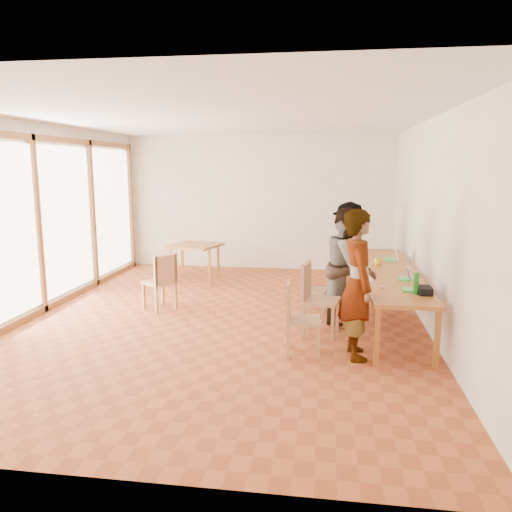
{
  "coord_description": "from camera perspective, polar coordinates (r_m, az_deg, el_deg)",
  "views": [
    {
      "loc": [
        1.55,
        -7.2,
        2.32
      ],
      "look_at": [
        0.59,
        -0.53,
        1.1
      ],
      "focal_mm": 35.0,
      "sensor_mm": 36.0,
      "label": 1
    }
  ],
  "objects": [
    {
      "name": "ground",
      "position": [
        7.72,
        -3.81,
        -7.25
      ],
      "size": [
        8.0,
        8.0,
        0.0
      ],
      "primitive_type": "plane",
      "color": "#AF532A",
      "rests_on": "ground"
    },
    {
      "name": "wall_back",
      "position": [
        11.34,
        0.31,
        6.11
      ],
      "size": [
        6.0,
        0.1,
        3.0
      ],
      "primitive_type": "cube",
      "color": "white",
      "rests_on": "ground"
    },
    {
      "name": "wall_front",
      "position": [
        3.65,
        -17.22,
        -3.2
      ],
      "size": [
        6.0,
        0.1,
        3.0
      ],
      "primitive_type": "cube",
      "color": "white",
      "rests_on": "ground"
    },
    {
      "name": "wall_right",
      "position": [
        7.39,
        19.49,
        3.3
      ],
      "size": [
        0.1,
        8.0,
        3.0
      ],
      "primitive_type": "cube",
      "color": "white",
      "rests_on": "ground"
    },
    {
      "name": "window_wall",
      "position": [
        8.53,
        -23.81,
        3.87
      ],
      "size": [
        0.1,
        8.0,
        3.0
      ],
      "primitive_type": "cube",
      "color": "white",
      "rests_on": "ground"
    },
    {
      "name": "ceiling",
      "position": [
        7.4,
        -4.09,
        15.66
      ],
      "size": [
        6.0,
        8.0,
        0.04
      ],
      "primitive_type": "cube",
      "color": "white",
      "rests_on": "wall_back"
    },
    {
      "name": "communal_table",
      "position": [
        7.9,
        14.93,
        -1.92
      ],
      "size": [
        0.8,
        4.0,
        0.75
      ],
      "color": "#AB7126",
      "rests_on": "ground"
    },
    {
      "name": "side_table",
      "position": [
        10.22,
        -6.97,
        0.89
      ],
      "size": [
        0.9,
        0.9,
        0.75
      ],
      "rotation": [
        0.0,
        0.0,
        -0.27
      ],
      "color": "#AB7126",
      "rests_on": "ground"
    },
    {
      "name": "chair_near",
      "position": [
        6.22,
        4.54,
        -6.25
      ],
      "size": [
        0.44,
        0.44,
        0.48
      ],
      "rotation": [
        0.0,
        0.0,
        0.05
      ],
      "color": "tan",
      "rests_on": "ground"
    },
    {
      "name": "chair_mid",
      "position": [
        6.95,
        6.56,
        -3.94
      ],
      "size": [
        0.55,
        0.55,
        0.54
      ],
      "rotation": [
        0.0,
        0.0,
        -0.17
      ],
      "color": "tan",
      "rests_on": "ground"
    },
    {
      "name": "chair_far",
      "position": [
        7.92,
        6.1,
        -3.1
      ],
      "size": [
        0.44,
        0.44,
        0.43
      ],
      "rotation": [
        0.0,
        0.0,
        -0.16
      ],
      "color": "tan",
      "rests_on": "ground"
    },
    {
      "name": "chair_empty",
      "position": [
        9.95,
        9.53,
        0.02
      ],
      "size": [
        0.55,
        0.55,
        0.5
      ],
      "rotation": [
        0.0,
        0.0,
        -0.32
      ],
      "color": "tan",
      "rests_on": "ground"
    },
    {
      "name": "chair_spare",
      "position": [
        8.21,
        -10.63,
        -2.24
      ],
      "size": [
        0.61,
        0.61,
        0.49
      ],
      "rotation": [
        0.0,
        0.0,
        2.5
      ],
      "color": "tan",
      "rests_on": "ground"
    },
    {
      "name": "person_near",
      "position": [
        6.14,
        11.59,
        -3.2
      ],
      "size": [
        0.53,
        0.72,
        1.83
      ],
      "primitive_type": "imported",
      "rotation": [
        0.0,
        0.0,
        1.72
      ],
      "color": "gray",
      "rests_on": "ground"
    },
    {
      "name": "person_mid",
      "position": [
        7.53,
        10.41,
        -1.09
      ],
      "size": [
        0.85,
        0.98,
        1.72
      ],
      "primitive_type": "imported",
      "rotation": [
        0.0,
        0.0,
        1.3
      ],
      "color": "gray",
      "rests_on": "ground"
    },
    {
      "name": "person_far",
      "position": [
        9.45,
        10.54,
        1.04
      ],
      "size": [
        0.73,
        1.14,
        1.67
      ],
      "primitive_type": "imported",
      "rotation": [
        0.0,
        0.0,
        1.46
      ],
      "color": "gray",
      "rests_on": "ground"
    },
    {
      "name": "laptop_near",
      "position": [
        6.67,
        17.37,
        -3.41
      ],
      "size": [
        0.21,
        0.24,
        0.18
      ],
      "rotation": [
        0.0,
        0.0,
        -0.14
      ],
      "color": "#3DD952",
      "rests_on": "communal_table"
    },
    {
      "name": "laptop_mid",
      "position": [
        7.29,
        16.83,
        -2.22
      ],
      "size": [
        0.19,
        0.22,
        0.18
      ],
      "rotation": [
        0.0,
        0.0,
        0.01
      ],
      "color": "#3DD952",
      "rests_on": "communal_table"
    },
    {
      "name": "laptop_far",
      "position": [
        8.68,
        15.41,
        -0.12
      ],
      "size": [
        0.27,
        0.3,
        0.23
      ],
      "rotation": [
        0.0,
        0.0,
        -0.13
      ],
      "color": "#3DD952",
      "rests_on": "communal_table"
    },
    {
      "name": "yellow_mug",
      "position": [
        8.24,
        13.83,
        -0.67
      ],
      "size": [
        0.14,
        0.14,
        0.1
      ],
      "primitive_type": "imported",
      "rotation": [
        0.0,
        0.0,
        0.06
      ],
      "color": "yellow",
      "rests_on": "communal_table"
    },
    {
      "name": "green_bottle",
      "position": [
        6.49,
        17.84,
        -2.97
      ],
      "size": [
        0.07,
        0.07,
        0.28
      ],
      "primitive_type": "cylinder",
      "color": "#1B7F1E",
      "rests_on": "communal_table"
    },
    {
      "name": "clear_glass",
      "position": [
        7.02,
        13.1,
        -2.56
      ],
      "size": [
        0.07,
        0.07,
        0.09
      ],
      "primitive_type": "cylinder",
      "color": "silver",
      "rests_on": "communal_table"
    },
    {
      "name": "condiment_cup",
      "position": [
        8.04,
        12.6,
        -1.04
      ],
      "size": [
        0.08,
        0.08,
        0.06
      ],
      "primitive_type": "cylinder",
      "color": "white",
      "rests_on": "communal_table"
    },
    {
      "name": "pink_phone",
      "position": [
        6.74,
        14.27,
        -3.47
      ],
      "size": [
        0.05,
        0.1,
        0.01
      ],
      "primitive_type": "cube",
      "color": "#ED5187",
      "rests_on": "communal_table"
    },
    {
      "name": "black_pouch",
      "position": [
        6.56,
        18.73,
        -3.74
      ],
      "size": [
        0.16,
        0.26,
        0.09
      ],
      "primitive_type": "cube",
      "color": "black",
      "rests_on": "communal_table"
    }
  ]
}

